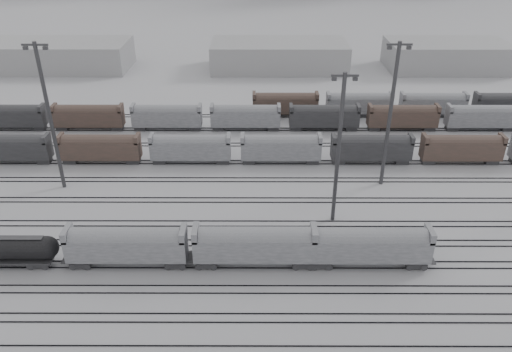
{
  "coord_description": "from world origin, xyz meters",
  "views": [
    {
      "loc": [
        3.54,
        -52.91,
        42.84
      ],
      "look_at": [
        3.35,
        19.13,
        4.0
      ],
      "focal_mm": 35.0,
      "sensor_mm": 36.0,
      "label": 1
    }
  ],
  "objects_px": {
    "hopper_car_c": "(370,244)",
    "light_mast_c": "(339,147)",
    "hopper_car_b": "(255,243)",
    "hopper_car_a": "(126,244)"
  },
  "relations": [
    {
      "from": "hopper_car_c",
      "to": "light_mast_c",
      "type": "xyz_separation_m",
      "value": [
        -3.28,
        11.39,
        8.91
      ]
    },
    {
      "from": "hopper_car_a",
      "to": "hopper_car_c",
      "type": "distance_m",
      "value": 32.41
    },
    {
      "from": "hopper_car_c",
      "to": "hopper_car_b",
      "type": "bearing_deg",
      "value": 180.0
    },
    {
      "from": "hopper_car_a",
      "to": "light_mast_c",
      "type": "relative_size",
      "value": 0.68
    },
    {
      "from": "hopper_car_a",
      "to": "hopper_car_b",
      "type": "distance_m",
      "value": 17.04
    },
    {
      "from": "hopper_car_c",
      "to": "light_mast_c",
      "type": "relative_size",
      "value": 0.68
    },
    {
      "from": "hopper_car_a",
      "to": "hopper_car_b",
      "type": "bearing_deg",
      "value": 0.0
    },
    {
      "from": "hopper_car_b",
      "to": "hopper_car_c",
      "type": "bearing_deg",
      "value": -0.0
    },
    {
      "from": "hopper_car_c",
      "to": "light_mast_c",
      "type": "distance_m",
      "value": 14.83
    },
    {
      "from": "hopper_car_a",
      "to": "hopper_car_c",
      "type": "bearing_deg",
      "value": -0.0
    }
  ]
}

